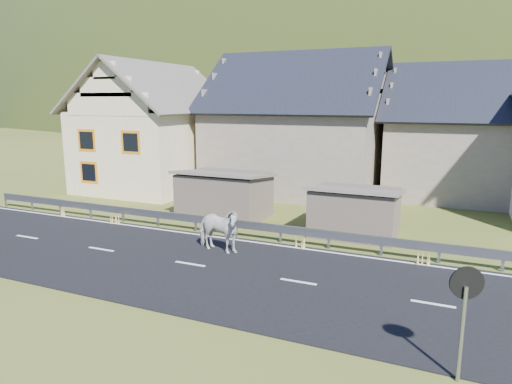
% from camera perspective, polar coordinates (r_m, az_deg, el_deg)
% --- Properties ---
extents(ground, '(160.00, 160.00, 0.00)m').
position_cam_1_polar(ground, '(16.40, -8.22, -9.02)').
color(ground, '#384815').
rests_on(ground, ground).
extents(road, '(60.00, 7.00, 0.04)m').
position_cam_1_polar(road, '(16.40, -8.23, -8.96)').
color(road, black).
rests_on(road, ground).
extents(lane_markings, '(60.00, 6.60, 0.01)m').
position_cam_1_polar(lane_markings, '(16.39, -8.23, -8.87)').
color(lane_markings, silver).
rests_on(lane_markings, road).
extents(guardrail, '(28.10, 0.09, 0.75)m').
position_cam_1_polar(guardrail, '(19.29, -2.49, -4.03)').
color(guardrail, '#93969B').
rests_on(guardrail, ground).
extents(shed_left, '(4.30, 3.30, 2.40)m').
position_cam_1_polar(shed_left, '(22.49, -3.91, -0.41)').
color(shed_left, '#6F6151').
rests_on(shed_left, ground).
extents(shed_right, '(3.80, 2.90, 2.20)m').
position_cam_1_polar(shed_right, '(19.92, 12.23, -2.49)').
color(shed_right, '#6F6151').
rests_on(shed_right, ground).
extents(house_cream, '(7.80, 9.80, 8.30)m').
position_cam_1_polar(house_cream, '(30.97, -12.55, 8.65)').
color(house_cream, '#FCEBB7').
rests_on(house_cream, ground).
extents(house_stone_a, '(10.80, 9.80, 8.90)m').
position_cam_1_polar(house_stone_a, '(29.50, 5.52, 9.28)').
color(house_stone_a, gray).
rests_on(house_stone_a, ground).
extents(house_stone_b, '(9.80, 8.80, 8.10)m').
position_cam_1_polar(house_stone_b, '(30.04, 25.37, 7.53)').
color(house_stone_b, gray).
rests_on(house_stone_b, ground).
extents(mountain, '(440.00, 280.00, 260.00)m').
position_cam_1_polar(mountain, '(194.72, 22.57, 2.92)').
color(mountain, '#1F3112').
rests_on(mountain, ground).
extents(conifer_patch, '(76.00, 50.00, 28.00)m').
position_cam_1_polar(conifer_patch, '(138.30, -3.57, 11.48)').
color(conifer_patch, black).
rests_on(conifer_patch, ground).
extents(horse, '(1.26, 2.22, 1.77)m').
position_cam_1_polar(horse, '(17.28, -4.83, -4.65)').
color(horse, silver).
rests_on(horse, road).
extents(traffic_mirror, '(0.66, 0.31, 2.47)m').
position_cam_1_polar(traffic_mirror, '(10.23, 24.69, -11.96)').
color(traffic_mirror, '#93969B').
rests_on(traffic_mirror, ground).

